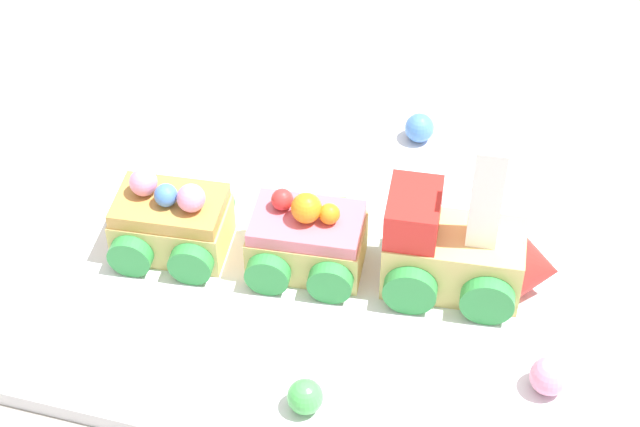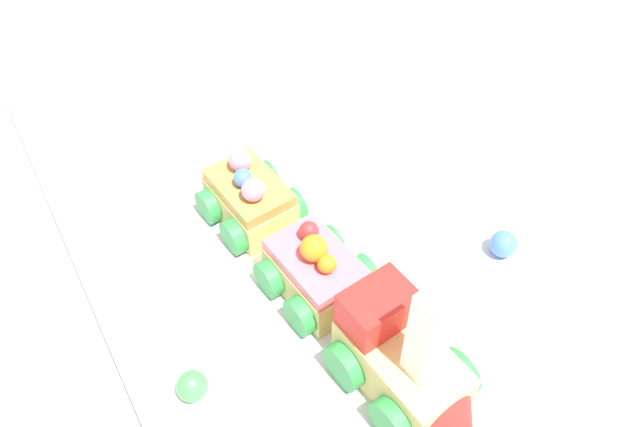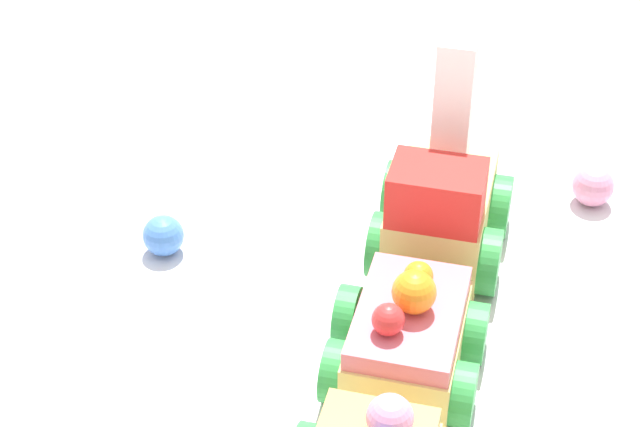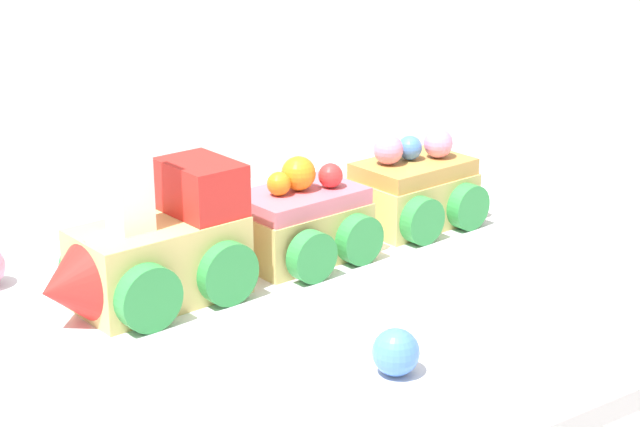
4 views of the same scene
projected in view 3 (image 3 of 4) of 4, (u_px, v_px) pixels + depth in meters
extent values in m
plane|color=gray|center=(347.00, 355.00, 0.54)|extent=(10.00, 10.00, 0.00)
cube|color=white|center=(347.00, 346.00, 0.54)|extent=(0.81, 0.39, 0.01)
cube|color=#E5C675|center=(441.00, 218.00, 0.58)|extent=(0.10, 0.06, 0.04)
cube|color=red|center=(437.00, 193.00, 0.54)|extent=(0.04, 0.05, 0.03)
cone|color=red|center=(456.00, 162.00, 0.62)|extent=(0.03, 0.05, 0.04)
cube|color=white|center=(449.00, 154.00, 0.57)|extent=(0.02, 0.02, 0.02)
cube|color=white|center=(452.00, 123.00, 0.56)|extent=(0.02, 0.02, 0.02)
cube|color=white|center=(455.00, 91.00, 0.55)|extent=(0.02, 0.02, 0.02)
cube|color=white|center=(458.00, 57.00, 0.54)|extent=(0.02, 0.02, 0.02)
cylinder|color=green|center=(500.00, 207.00, 0.60)|extent=(0.04, 0.01, 0.04)
cylinder|color=green|center=(395.00, 191.00, 0.61)|extent=(0.04, 0.01, 0.04)
cylinder|color=green|center=(489.00, 262.00, 0.56)|extent=(0.04, 0.01, 0.04)
cylinder|color=green|center=(377.00, 244.00, 0.57)|extent=(0.04, 0.01, 0.04)
cube|color=#E5C675|center=(407.00, 350.00, 0.51)|extent=(0.08, 0.06, 0.03)
cube|color=#E57084|center=(409.00, 317.00, 0.49)|extent=(0.08, 0.05, 0.01)
sphere|color=red|center=(388.00, 319.00, 0.47)|extent=(0.02, 0.02, 0.01)
sphere|color=orange|center=(414.00, 292.00, 0.48)|extent=(0.02, 0.02, 0.02)
sphere|color=orange|center=(420.00, 273.00, 0.50)|extent=(0.02, 0.02, 0.01)
cylinder|color=green|center=(476.00, 333.00, 0.52)|extent=(0.03, 0.01, 0.03)
cylinder|color=green|center=(355.00, 313.00, 0.53)|extent=(0.03, 0.01, 0.03)
cylinder|color=green|center=(464.00, 395.00, 0.49)|extent=(0.03, 0.01, 0.03)
cylinder|color=green|center=(335.00, 372.00, 0.50)|extent=(0.03, 0.01, 0.03)
sphere|color=pink|center=(390.00, 417.00, 0.42)|extent=(0.02, 0.02, 0.02)
sphere|color=#4C84E0|center=(163.00, 235.00, 0.59)|extent=(0.02, 0.02, 0.02)
sphere|color=pink|center=(593.00, 186.00, 0.62)|extent=(0.02, 0.02, 0.02)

